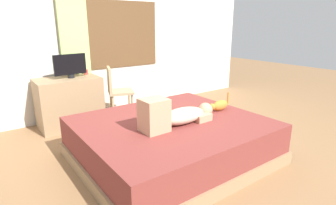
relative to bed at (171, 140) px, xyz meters
name	(u,v)px	position (x,y,z in m)	size (l,w,h in m)	color
ground_plane	(183,158)	(0.11, -0.09, -0.23)	(16.00, 16.00, 0.00)	olive
back_wall_with_window	(101,28)	(0.12, 2.14, 1.22)	(6.40, 0.14, 2.90)	silver
bed	(171,140)	(0.00, 0.00, 0.00)	(2.04, 1.80, 0.46)	#997A56
person_lying	(176,115)	(-0.04, -0.13, 0.35)	(0.94, 0.28, 0.34)	#CCB299
cat	(219,105)	(0.71, -0.05, 0.30)	(0.36, 0.13, 0.21)	#C67A2D
desk	(69,102)	(-0.62, 1.74, 0.14)	(0.90, 0.56, 0.74)	#997A56
tv_monitor	(70,66)	(-0.55, 1.74, 0.69)	(0.48, 0.10, 0.35)	black
cup	(86,72)	(-0.27, 1.89, 0.55)	(0.07, 0.07, 0.08)	#B23D38
chair_by_desk	(116,89)	(0.09, 1.59, 0.28)	(0.48, 0.48, 0.86)	tan
curtain_left	(74,39)	(-0.37, 2.02, 1.06)	(0.44, 0.06, 2.58)	#ADCC75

